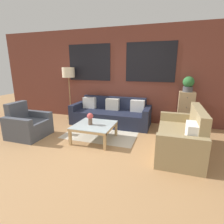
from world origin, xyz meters
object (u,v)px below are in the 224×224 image
(couch_dark, at_px, (111,115))
(armchair_corner, at_px, (28,125))
(settee_vintage, at_px, (181,138))
(floor_lamp, at_px, (69,74))
(potted_plant, at_px, (188,84))
(coffee_table, at_px, (94,127))
(drawer_cabinet, at_px, (185,111))
(flower_vase, at_px, (90,118))

(couch_dark, height_order, armchair_corner, armchair_corner)
(settee_vintage, distance_m, floor_lamp, 3.85)
(couch_dark, xyz_separation_m, settee_vintage, (1.90, -1.29, 0.03))
(settee_vintage, relative_size, potted_plant, 4.01)
(coffee_table, bearing_deg, drawer_cabinet, 36.31)
(potted_plant, bearing_deg, coffee_table, -143.69)
(armchair_corner, bearing_deg, floor_lamp, 84.67)
(settee_vintage, distance_m, drawer_cabinet, 1.55)
(couch_dark, relative_size, flower_vase, 8.42)
(couch_dark, distance_m, armchair_corner, 2.26)
(coffee_table, distance_m, flower_vase, 0.24)
(armchair_corner, xyz_separation_m, potted_plant, (3.71, 1.79, 0.96))
(floor_lamp, relative_size, flower_vase, 6.05)
(armchair_corner, bearing_deg, potted_plant, 25.79)
(coffee_table, bearing_deg, armchair_corner, -170.26)
(armchair_corner, relative_size, potted_plant, 2.08)
(couch_dark, xyz_separation_m, flower_vase, (-0.06, -1.32, 0.27))
(settee_vintage, bearing_deg, drawer_cabinet, 83.78)
(drawer_cabinet, bearing_deg, settee_vintage, -96.22)
(drawer_cabinet, xyz_separation_m, flower_vase, (-2.13, -1.55, 0.04))
(armchair_corner, bearing_deg, coffee_table, 9.74)
(coffee_table, bearing_deg, floor_lamp, 135.88)
(flower_vase, bearing_deg, armchair_corner, -171.38)
(drawer_cabinet, height_order, flower_vase, drawer_cabinet)
(floor_lamp, height_order, flower_vase, floor_lamp)
(couch_dark, distance_m, floor_lamp, 1.88)
(settee_vintage, height_order, potted_plant, potted_plant)
(settee_vintage, distance_m, coffee_table, 1.89)
(couch_dark, height_order, coffee_table, couch_dark)
(couch_dark, bearing_deg, settee_vintage, -34.22)
(settee_vintage, xyz_separation_m, floor_lamp, (-3.38, 1.47, 1.13))
(floor_lamp, relative_size, drawer_cabinet, 1.61)
(armchair_corner, bearing_deg, couch_dark, 43.59)
(potted_plant, bearing_deg, couch_dark, -173.61)
(flower_vase, bearing_deg, settee_vintage, 0.80)
(couch_dark, bearing_deg, potted_plant, 6.39)
(settee_vintage, relative_size, flower_vase, 5.92)
(potted_plant, bearing_deg, flower_vase, -143.90)
(drawer_cabinet, height_order, potted_plant, potted_plant)
(coffee_table, distance_m, drawer_cabinet, 2.55)
(drawer_cabinet, bearing_deg, flower_vase, -143.90)
(armchair_corner, xyz_separation_m, drawer_cabinet, (3.71, 1.79, 0.24))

